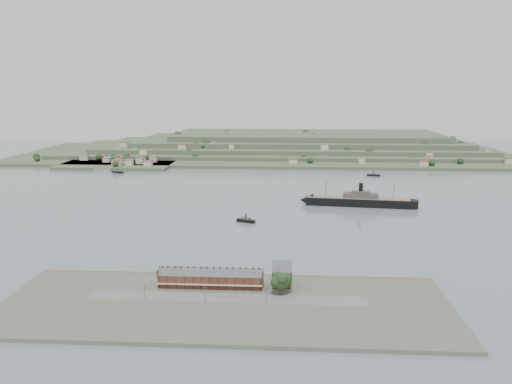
# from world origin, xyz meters

# --- Properties ---
(ground) EXTENTS (1400.00, 1400.00, 0.00)m
(ground) POSITION_xyz_m (0.00, 0.00, 0.00)
(ground) COLOR slate
(ground) RESTS_ON ground
(near_shore) EXTENTS (220.00, 80.00, 2.60)m
(near_shore) POSITION_xyz_m (0.00, -186.75, 1.01)
(near_shore) COLOR #4C5142
(near_shore) RESTS_ON ground
(terrace_row) EXTENTS (55.60, 9.80, 11.07)m
(terrace_row) POSITION_xyz_m (-10.00, -168.02, 6.84)
(terrace_row) COLOR #482619
(terrace_row) RESTS_ON ground
(gabled_building) EXTENTS (10.40, 10.18, 14.09)m
(gabled_building) POSITION_xyz_m (27.50, -164.00, 8.19)
(gabled_building) COLOR #482619
(gabled_building) RESTS_ON ground
(far_peninsula) EXTENTS (760.00, 309.00, 30.00)m
(far_peninsula) POSITION_xyz_m (27.91, 393.10, 11.88)
(far_peninsula) COLOR #3A4C33
(far_peninsula) RESTS_ON ground
(steamship) EXTENTS (105.65, 23.79, 25.36)m
(steamship) POSITION_xyz_m (92.25, 30.36, 4.68)
(steamship) COLOR black
(steamship) RESTS_ON ground
(tugboat) EXTENTS (15.43, 9.36, 6.76)m
(tugboat) POSITION_xyz_m (-2.15, -31.36, 1.65)
(tugboat) COLOR black
(tugboat) RESTS_ON ground
(ferry_west) EXTENTS (15.84, 10.26, 5.79)m
(ferry_west) POSITION_xyz_m (-181.08, 191.57, 1.40)
(ferry_west) COLOR black
(ferry_west) RESTS_ON ground
(ferry_east) EXTENTS (16.36, 7.05, 5.94)m
(ferry_east) POSITION_xyz_m (135.77, 187.84, 1.43)
(ferry_east) COLOR black
(ferry_east) RESTS_ON ground
(fig_tree) EXTENTS (11.07, 9.59, 12.35)m
(fig_tree) POSITION_xyz_m (27.23, -176.58, 9.54)
(fig_tree) COLOR #493622
(fig_tree) RESTS_ON ground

